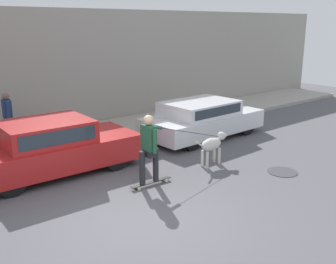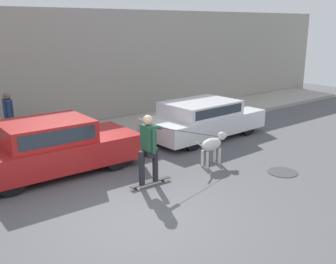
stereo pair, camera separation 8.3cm
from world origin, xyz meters
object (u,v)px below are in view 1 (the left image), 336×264
parked_car_2 (202,119)px  pedestrian_with_bag (8,116)px  dog (213,144)px  parked_car_1 (52,148)px  skateboarder (149,146)px

parked_car_2 → pedestrian_with_bag: (-5.19, 2.72, 0.36)m
parked_car_2 → dog: 2.59m
pedestrian_with_bag → parked_car_1: bearing=103.1°
parked_car_2 → pedestrian_with_bag: 5.87m
parked_car_1 → pedestrian_with_bag: (-0.15, 2.72, 0.32)m
skateboarder → parked_car_2: bearing=32.0°
parked_car_1 → pedestrian_with_bag: pedestrian_with_bag is taller
parked_car_1 → skateboarder: 2.55m
parked_car_2 → pedestrian_with_bag: size_ratio=2.75×
parked_car_1 → dog: size_ratio=3.63×
parked_car_2 → dog: parked_car_2 is taller
dog → pedestrian_with_bag: 5.98m
dog → skateboarder: size_ratio=0.39×
dog → pedestrian_with_bag: pedestrian_with_bag is taller
skateboarder → dog: bearing=4.4°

